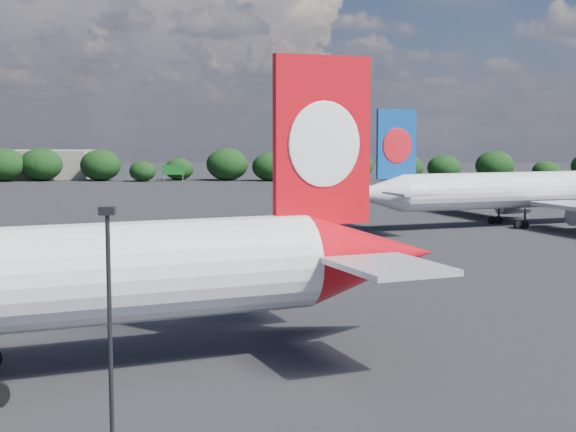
{
  "coord_description": "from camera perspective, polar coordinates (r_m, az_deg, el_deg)",
  "views": [
    {
      "loc": [
        17.04,
        -35.51,
        12.95
      ],
      "look_at": [
        16.0,
        12.0,
        8.0
      ],
      "focal_mm": 50.0,
      "sensor_mm": 36.0,
      "label": 1
    }
  ],
  "objects": [
    {
      "name": "china_southern_airliner",
      "position": [
        115.52,
        15.78,
        1.71
      ],
      "size": [
        47.28,
        45.48,
        15.99
      ],
      "color": "silver",
      "rests_on": "ground"
    },
    {
      "name": "ground",
      "position": [
        97.88,
        -8.79,
        -1.73
      ],
      "size": [
        500.0,
        500.0,
        0.0
      ],
      "primitive_type": "plane",
      "color": "black",
      "rests_on": "ground"
    },
    {
      "name": "horizon_treeline",
      "position": [
        217.2,
        -3.13,
        3.59
      ],
      "size": [
        205.28,
        16.99,
        8.98
      ],
      "color": "black",
      "rests_on": "ground"
    },
    {
      "name": "highway_sign",
      "position": [
        214.62,
        -8.16,
        3.26
      ],
      "size": [
        6.0,
        0.3,
        4.5
      ],
      "color": "#13601C",
      "rests_on": "ground"
    },
    {
      "name": "apron_lamp_post",
      "position": [
        28.49,
        -12.53,
        -8.58
      ],
      "size": [
        0.55,
        0.3,
        10.46
      ],
      "color": "black",
      "rests_on": "ground"
    },
    {
      "name": "billboard_yellow",
      "position": [
        217.76,
        -0.07,
        3.55
      ],
      "size": [
        5.0,
        0.3,
        5.5
      ],
      "color": "#F8AE16",
      "rests_on": "ground"
    },
    {
      "name": "terminal_building",
      "position": [
        242.02,
        -18.6,
        3.51
      ],
      "size": [
        42.0,
        16.0,
        8.0
      ],
      "color": "gray",
      "rests_on": "ground"
    }
  ]
}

